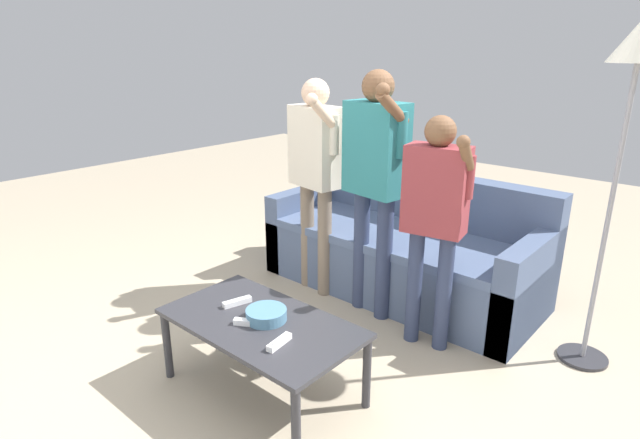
# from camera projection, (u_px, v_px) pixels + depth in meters

# --- Properties ---
(ground_plane) EXTENTS (12.00, 12.00, 0.00)m
(ground_plane) POSITION_uv_depth(u_px,v_px,m) (285.00, 369.00, 2.98)
(ground_plane) COLOR tan
(couch) EXTENTS (2.03, 0.87, 0.86)m
(couch) POSITION_uv_depth(u_px,v_px,m) (404.00, 251.00, 3.90)
(couch) COLOR #475675
(couch) RESTS_ON ground
(coffee_table) EXTENTS (1.05, 0.58, 0.43)m
(coffee_table) POSITION_uv_depth(u_px,v_px,m) (261.00, 329.00, 2.68)
(coffee_table) COLOR #2D2D33
(coffee_table) RESTS_ON ground
(snack_bowl) EXTENTS (0.21, 0.21, 0.06)m
(snack_bowl) POSITION_uv_depth(u_px,v_px,m) (266.00, 315.00, 2.66)
(snack_bowl) COLOR teal
(snack_bowl) RESTS_ON coffee_table
(game_remote_nunchuk) EXTENTS (0.06, 0.09, 0.05)m
(game_remote_nunchuk) POSITION_uv_depth(u_px,v_px,m) (260.00, 307.00, 2.75)
(game_remote_nunchuk) COLOR white
(game_remote_nunchuk) RESTS_ON coffee_table
(floor_lamp) EXTENTS (0.29, 0.29, 1.91)m
(floor_lamp) POSITION_uv_depth(u_px,v_px,m) (635.00, 78.00, 2.57)
(floor_lamp) COLOR #2D2D33
(floor_lamp) RESTS_ON ground
(player_left) EXTENTS (0.46, 0.39, 1.57)m
(player_left) POSITION_uv_depth(u_px,v_px,m) (315.00, 163.00, 3.66)
(player_left) COLOR #756656
(player_left) RESTS_ON ground
(player_center) EXTENTS (0.48, 0.39, 1.64)m
(player_center) POSITION_uv_depth(u_px,v_px,m) (375.00, 167.00, 3.31)
(player_center) COLOR #2D3856
(player_center) RESTS_ON ground
(player_right) EXTENTS (0.44, 0.29, 1.42)m
(player_right) POSITION_uv_depth(u_px,v_px,m) (435.00, 208.00, 2.96)
(player_right) COLOR #2D3856
(player_right) RESTS_ON ground
(game_remote_wand_near) EXTENTS (0.15, 0.11, 0.03)m
(game_remote_wand_near) POSITION_uv_depth(u_px,v_px,m) (249.00, 322.00, 2.62)
(game_remote_wand_near) COLOR white
(game_remote_wand_near) RESTS_ON coffee_table
(game_remote_wand_far) EXTENTS (0.06, 0.16, 0.03)m
(game_remote_wand_far) POSITION_uv_depth(u_px,v_px,m) (279.00, 342.00, 2.44)
(game_remote_wand_far) COLOR white
(game_remote_wand_far) RESTS_ON coffee_table
(game_remote_wand_spare) EXTENTS (0.08, 0.17, 0.03)m
(game_remote_wand_spare) POSITION_uv_depth(u_px,v_px,m) (237.00, 302.00, 2.83)
(game_remote_wand_spare) COLOR white
(game_remote_wand_spare) RESTS_ON coffee_table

